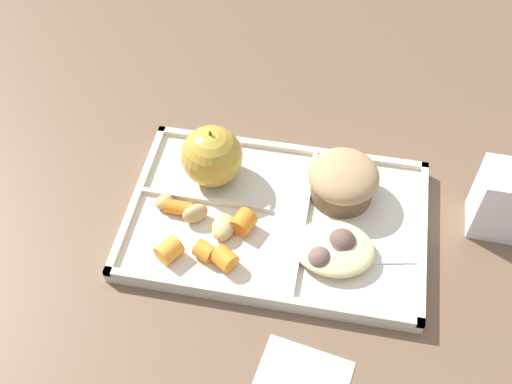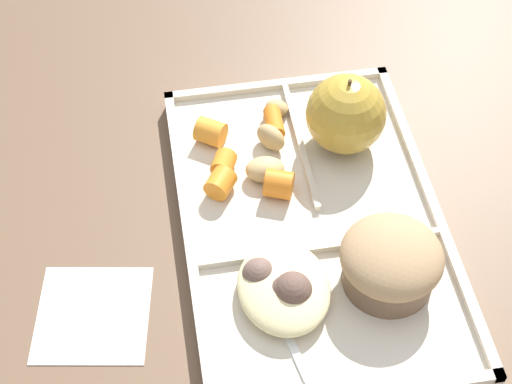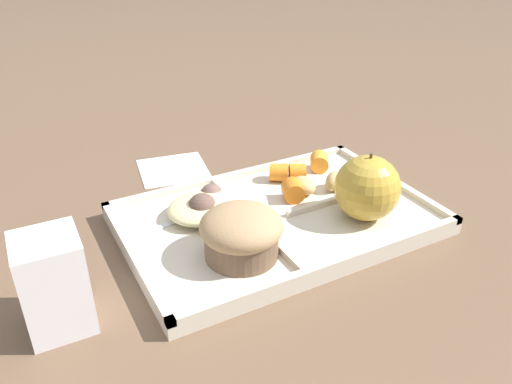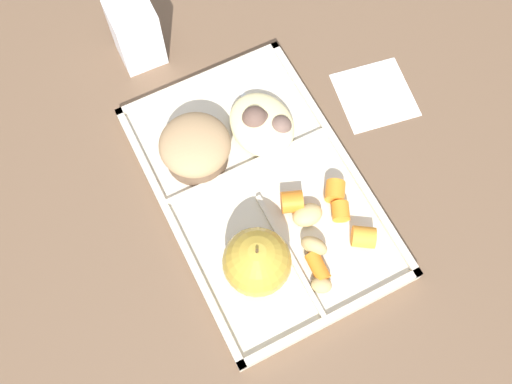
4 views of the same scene
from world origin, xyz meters
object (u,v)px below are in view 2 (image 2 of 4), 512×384
Objects in this scene: bran_muffin at (391,262)px; lunch_tray at (311,224)px; green_apple at (346,114)px; plastic_fork at (280,319)px.

lunch_tray is at bearing -145.84° from bran_muffin.
green_apple is 0.17m from bran_muffin.
lunch_tray is 2.67× the size of plastic_fork.
lunch_tray is at bearing -29.18° from green_apple.
plastic_fork is at bearing -25.86° from lunch_tray.
bran_muffin is (0.17, 0.00, -0.01)m from green_apple.
green_apple reaches higher than plastic_fork.
lunch_tray is 0.12m from plastic_fork.
lunch_tray is 4.16× the size of bran_muffin.
bran_muffin reaches higher than lunch_tray.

